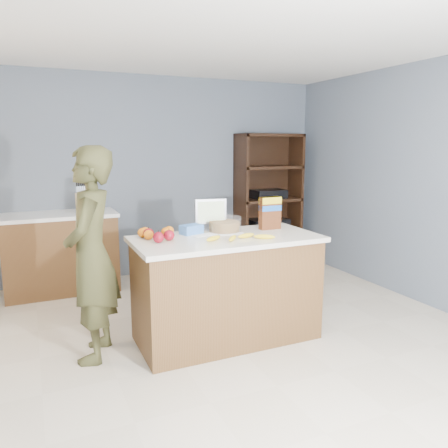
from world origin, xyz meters
name	(u,v)px	position (x,y,z in m)	size (l,w,h in m)	color
floor	(242,352)	(0.00, 0.00, 0.00)	(4.50, 5.00, 0.02)	beige
walls	(243,146)	(0.00, 0.00, 1.65)	(4.52, 5.02, 2.51)	slate
counter_peninsula	(226,292)	(0.00, 0.30, 0.42)	(1.56, 0.76, 0.90)	brown
back_cabinet	(61,252)	(-1.20, 2.20, 0.45)	(1.24, 0.62, 0.90)	brown
shelving_unit	(267,202)	(1.55, 2.35, 0.86)	(0.90, 0.40, 1.80)	black
person	(91,255)	(-1.08, 0.43, 0.83)	(0.60, 0.40, 1.66)	#39381C
knife_block	(81,202)	(-0.95, 2.14, 1.02)	(0.12, 0.10, 0.31)	tan
envelopes	(218,234)	(-0.03, 0.41, 0.90)	(0.47, 0.21, 0.00)	white
bananas	(239,237)	(0.05, 0.16, 0.92)	(0.58, 0.24, 0.04)	yellow
apples	(159,235)	(-0.56, 0.38, 0.94)	(0.22, 0.26, 0.09)	maroon
oranges	(154,232)	(-0.56, 0.53, 0.94)	(0.31, 0.21, 0.08)	orange
blue_carton	(191,229)	(-0.23, 0.53, 0.94)	(0.18, 0.12, 0.08)	blue
salad_bowl	(224,225)	(0.08, 0.52, 0.96)	(0.30, 0.30, 0.13)	#267219
tv	(211,213)	(-0.01, 0.62, 1.06)	(0.28, 0.12, 0.28)	silver
cereal_box	(270,210)	(0.50, 0.44, 1.07)	(0.20, 0.07, 0.30)	#592B14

